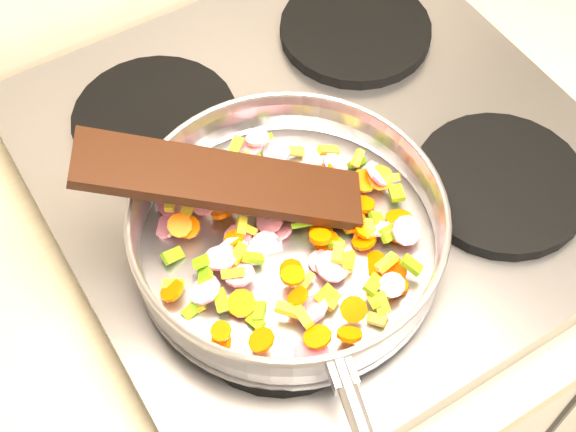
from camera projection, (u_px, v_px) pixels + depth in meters
cooktop at (322, 166)px, 0.92m from camera, size 0.60×0.60×0.04m
grate_fl at (281, 304)px, 0.79m from camera, size 0.19×0.19×0.02m
grate_fr at (500, 183)px, 0.87m from camera, size 0.19×0.19×0.02m
grate_bl at (155, 120)px, 0.92m from camera, size 0.19×0.19×0.02m
grate_br at (355, 30)px, 1.01m from camera, size 0.19×0.19×0.02m
saute_pan at (289, 230)px, 0.79m from camera, size 0.36×0.51×0.06m
vegetable_heap at (292, 235)px, 0.80m from camera, size 0.28×0.28×0.05m
wooden_spatula at (222, 180)px, 0.78m from camera, size 0.27×0.20×0.10m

